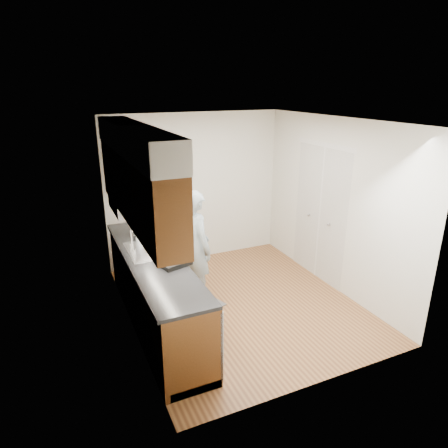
{
  "coord_description": "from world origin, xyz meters",
  "views": [
    {
      "loc": [
        -2.23,
        -4.39,
        2.91
      ],
      "look_at": [
        -0.14,
        0.25,
        1.12
      ],
      "focal_mm": 32.0,
      "sensor_mm": 36.0,
      "label": 1
    }
  ],
  "objects_px": {
    "person": "(196,240)",
    "dish_rack": "(174,262)",
    "soap_bottle_c": "(137,229)",
    "soap_bottle_a": "(139,233)",
    "soap_bottle_b": "(136,228)",
    "soda_can": "(153,235)"
  },
  "relations": [
    {
      "from": "person",
      "to": "dish_rack",
      "type": "xyz_separation_m",
      "value": [
        -0.51,
        -0.65,
        0.04
      ]
    },
    {
      "from": "soap_bottle_a",
      "to": "dish_rack",
      "type": "xyz_separation_m",
      "value": [
        0.2,
        -0.87,
        -0.1
      ]
    },
    {
      "from": "soap_bottle_a",
      "to": "soap_bottle_c",
      "type": "xyz_separation_m",
      "value": [
        0.03,
        0.25,
        -0.03
      ]
    },
    {
      "from": "soap_bottle_a",
      "to": "soap_bottle_b",
      "type": "bearing_deg",
      "value": 84.95
    },
    {
      "from": "soda_can",
      "to": "soap_bottle_c",
      "type": "bearing_deg",
      "value": 123.88
    },
    {
      "from": "soap_bottle_a",
      "to": "dish_rack",
      "type": "bearing_deg",
      "value": -76.83
    },
    {
      "from": "soap_bottle_a",
      "to": "soda_can",
      "type": "relative_size",
      "value": 1.94
    },
    {
      "from": "soap_bottle_b",
      "to": "person",
      "type": "bearing_deg",
      "value": -34.79
    },
    {
      "from": "soap_bottle_a",
      "to": "dish_rack",
      "type": "distance_m",
      "value": 0.9
    },
    {
      "from": "dish_rack",
      "to": "soap_bottle_a",
      "type": "bearing_deg",
      "value": 87.21
    },
    {
      "from": "soap_bottle_a",
      "to": "soap_bottle_c",
      "type": "height_order",
      "value": "soap_bottle_a"
    },
    {
      "from": "soap_bottle_b",
      "to": "soap_bottle_c",
      "type": "bearing_deg",
      "value": -47.18
    },
    {
      "from": "person",
      "to": "soap_bottle_b",
      "type": "relative_size",
      "value": 9.17
    },
    {
      "from": "soap_bottle_c",
      "to": "person",
      "type": "bearing_deg",
      "value": -34.63
    },
    {
      "from": "person",
      "to": "soap_bottle_a",
      "type": "height_order",
      "value": "person"
    },
    {
      "from": "person",
      "to": "dish_rack",
      "type": "bearing_deg",
      "value": 131.28
    },
    {
      "from": "soap_bottle_c",
      "to": "soda_can",
      "type": "xyz_separation_m",
      "value": [
        0.16,
        -0.24,
        -0.03
      ]
    },
    {
      "from": "soda_can",
      "to": "soap_bottle_b",
      "type": "bearing_deg",
      "value": 124.21
    },
    {
      "from": "person",
      "to": "soap_bottle_c",
      "type": "height_order",
      "value": "person"
    },
    {
      "from": "soap_bottle_a",
      "to": "soap_bottle_c",
      "type": "relative_size",
      "value": 1.32
    },
    {
      "from": "soap_bottle_a",
      "to": "soap_bottle_b",
      "type": "relative_size",
      "value": 1.25
    },
    {
      "from": "soap_bottle_a",
      "to": "soda_can",
      "type": "distance_m",
      "value": 0.2
    }
  ]
}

